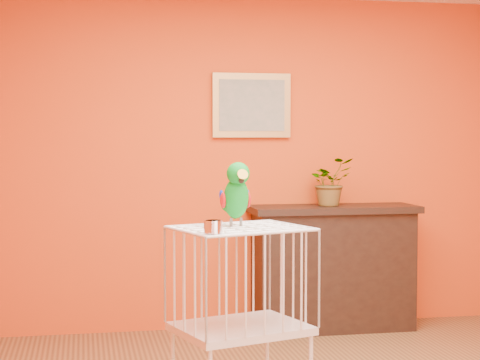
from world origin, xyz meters
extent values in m
plane|color=#C84112|center=(0.00, 2.25, 1.30)|extent=(4.00, 0.00, 4.00)
cube|color=black|center=(0.61, 2.03, 0.46)|extent=(1.23, 0.41, 0.92)
cube|color=black|center=(0.61, 2.03, 0.94)|extent=(1.31, 0.47, 0.05)
cube|color=black|center=(0.61, 1.84, 0.46)|extent=(0.86, 0.02, 0.46)
cube|color=maroon|center=(0.36, 1.97, 0.36)|extent=(0.05, 0.18, 0.29)
cube|color=#264623|center=(0.44, 1.97, 0.36)|extent=(0.05, 0.18, 0.29)
cube|color=maroon|center=(0.53, 1.97, 0.36)|extent=(0.05, 0.18, 0.29)
cube|color=#264623|center=(0.63, 1.97, 0.36)|extent=(0.05, 0.18, 0.29)
cube|color=maroon|center=(0.73, 1.97, 0.36)|extent=(0.05, 0.18, 0.29)
imported|color=#26722D|center=(0.58, 2.07, 1.12)|extent=(0.42, 0.45, 0.29)
cube|color=#B48540|center=(0.00, 2.22, 1.75)|extent=(0.62, 0.03, 0.50)
cube|color=gray|center=(0.00, 2.21, 1.75)|extent=(0.52, 0.01, 0.40)
cube|color=beige|center=(-0.48, 0.23, 0.48)|extent=(0.78, 0.68, 0.04)
cube|color=beige|center=(-0.48, 0.23, 1.02)|extent=(0.78, 0.68, 0.01)
cylinder|color=beige|center=(-0.26, 0.54, 0.23)|extent=(0.02, 0.02, 0.46)
cylinder|color=silver|center=(-0.67, -0.04, 1.06)|extent=(0.09, 0.09, 0.06)
cylinder|color=#59544C|center=(-0.52, 0.28, 1.04)|extent=(0.02, 0.02, 0.05)
cylinder|color=#59544C|center=(-0.47, 0.28, 1.04)|extent=(0.02, 0.02, 0.05)
ellipsoid|color=#068E1D|center=(-0.50, 0.28, 1.17)|extent=(0.15, 0.21, 0.25)
ellipsoid|color=#068E1D|center=(-0.49, 0.24, 1.31)|extent=(0.13, 0.14, 0.12)
cone|color=orange|center=(-0.49, 0.18, 1.29)|extent=(0.07, 0.09, 0.08)
cone|color=black|center=(-0.49, 0.20, 1.27)|extent=(0.03, 0.03, 0.03)
sphere|color=black|center=(-0.53, 0.22, 1.32)|extent=(0.02, 0.02, 0.02)
sphere|color=black|center=(-0.45, 0.23, 1.32)|extent=(0.02, 0.02, 0.02)
ellipsoid|color=#A50C0C|center=(-0.56, 0.29, 1.16)|extent=(0.04, 0.08, 0.09)
ellipsoid|color=navy|center=(-0.43, 0.30, 1.16)|extent=(0.04, 0.08, 0.09)
cone|color=#068E1D|center=(-0.50, 0.36, 1.09)|extent=(0.09, 0.18, 0.14)
camera|label=1|loc=(-1.30, -3.92, 1.49)|focal=60.00mm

